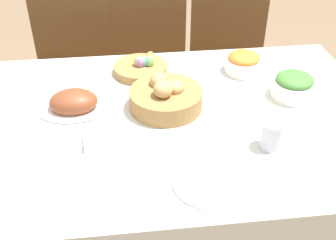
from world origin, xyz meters
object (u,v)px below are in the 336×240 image
at_px(fork, 163,185).
at_px(egg_basket, 141,67).
at_px(drinking_cup, 272,135).
at_px(chair_far_center, 153,64).
at_px(chair_far_left, 72,69).
at_px(ham_platter, 74,103).
at_px(butter_dish, 106,139).
at_px(spoon, 271,176).
at_px(bread_basket, 166,97).
at_px(knife, 261,176).
at_px(chair_far_right, 229,60).
at_px(dinner_plate, 212,180).
at_px(green_salad_bowl, 294,86).
at_px(carrot_bowl, 244,63).

bearing_deg(fork, egg_basket, 93.71).
bearing_deg(drinking_cup, chair_far_center, 106.00).
xyz_separation_m(chair_far_left, ham_platter, (0.09, -0.73, 0.26)).
distance_m(chair_far_left, butter_dish, 1.00).
bearing_deg(chair_far_left, spoon, -53.28).
height_order(chair_far_center, fork, chair_far_center).
distance_m(bread_basket, knife, 0.47).
height_order(chair_far_right, knife, chair_far_right).
distance_m(bread_basket, butter_dish, 0.29).
height_order(chair_far_left, fork, chair_far_left).
bearing_deg(egg_basket, chair_far_left, 125.32).
distance_m(chair_far_center, dinner_plate, 1.18).
relative_size(egg_basket, fork, 1.18).
bearing_deg(bread_basket, drinking_cup, -40.73).
xyz_separation_m(chair_far_left, fork, (0.37, -1.16, 0.23)).
distance_m(chair_far_right, chair_far_center, 0.42).
bearing_deg(spoon, green_salad_bowl, 60.53).
bearing_deg(egg_basket, spoon, -62.99).
bearing_deg(ham_platter, dinner_plate, -45.05).
distance_m(green_salad_bowl, spoon, 0.47).
bearing_deg(ham_platter, green_salad_bowl, -0.27).
height_order(bread_basket, egg_basket, bread_basket).
relative_size(egg_basket, knife, 1.18).
bearing_deg(chair_far_center, dinner_plate, -91.19).
xyz_separation_m(dinner_plate, butter_dish, (-0.31, 0.21, 0.01)).
height_order(chair_far_left, spoon, chair_far_left).
xyz_separation_m(egg_basket, knife, (0.31, -0.67, -0.02)).
distance_m(chair_far_left, drinking_cup, 1.28).
relative_size(chair_far_center, bread_basket, 3.42).
relative_size(chair_far_left, drinking_cup, 9.52).
bearing_deg(egg_basket, carrot_bowl, -5.49).
bearing_deg(green_salad_bowl, chair_far_center, 122.44).
xyz_separation_m(chair_far_center, egg_basket, (-0.09, -0.49, 0.25)).
distance_m(chair_far_left, green_salad_bowl, 1.20).
bearing_deg(ham_platter, egg_basket, 43.53).
height_order(carrot_bowl, green_salad_bowl, green_salad_bowl).
bearing_deg(egg_basket, green_salad_bowl, -24.04).
relative_size(chair_far_right, ham_platter, 3.40).
height_order(ham_platter, spoon, ham_platter).
xyz_separation_m(dinner_plate, spoon, (0.18, 0.00, -0.00)).
distance_m(knife, butter_dish, 0.50).
height_order(chair_far_left, bread_basket, chair_far_left).
bearing_deg(chair_far_left, green_salad_bowl, -33.26).
distance_m(chair_far_right, knife, 1.20).
distance_m(carrot_bowl, green_salad_bowl, 0.25).
height_order(chair_far_right, fork, chair_far_right).
bearing_deg(carrot_bowl, chair_far_right, 80.51).
bearing_deg(dinner_plate, knife, 0.00).
relative_size(fork, knife, 1.00).
bearing_deg(carrot_bowl, spoon, -97.35).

